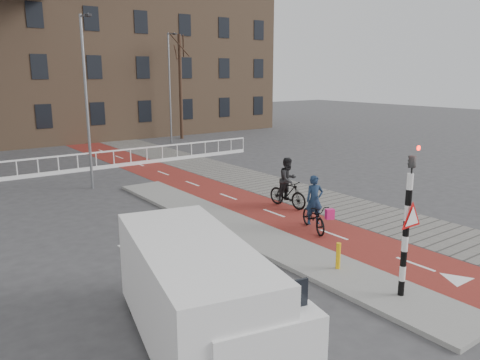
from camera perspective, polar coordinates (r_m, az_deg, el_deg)
ground at (r=13.34m, az=13.33°, el=-10.13°), size 120.00×120.00×0.00m
bike_lane at (r=21.57m, az=-4.48°, el=-0.94°), size 2.50×60.00×0.01m
sidewalk at (r=23.13m, az=1.42°, el=0.03°), size 3.00×60.00×0.01m
curb_island at (r=15.60m, az=0.35°, el=-6.12°), size 1.80×16.00×0.12m
traffic_signal at (r=11.09m, az=19.78°, el=-4.38°), size 0.80×0.80×3.68m
bollard at (r=12.66m, az=11.89°, el=-9.02°), size 0.12×0.12×0.70m
cyclist_near at (r=15.73m, az=9.03°, el=-3.92°), size 1.25×1.88×1.87m
cyclist_far at (r=18.28m, az=5.84°, el=-0.84°), size 0.91×1.89×1.97m
van at (r=9.20m, az=-5.82°, el=-13.32°), size 2.93×5.08×2.05m
railing at (r=25.69m, az=-25.52°, el=0.75°), size 28.00×0.10×0.99m
tree_right at (r=37.96m, az=-7.26°, el=11.12°), size 0.26×0.26×8.12m
streetlight_near at (r=21.90m, az=-18.19°, el=8.72°), size 0.12×0.12×7.60m
streetlight_right at (r=35.50m, az=-8.56°, el=10.88°), size 0.12×0.12×8.01m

